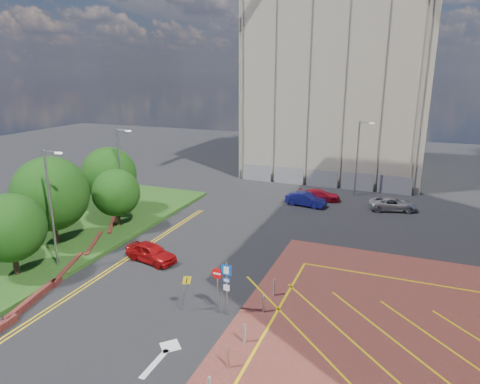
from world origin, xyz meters
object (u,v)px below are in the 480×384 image
Objects in this scene: tree_b at (51,194)px; car_red_back at (320,195)px; car_blue_back at (306,199)px; sign_cluster at (223,283)px; car_red_left at (151,252)px; tree_d at (109,174)px; lamp_left_far at (120,170)px; lamp_left_near at (51,204)px; tree_c at (116,193)px; warning_sign at (185,289)px; lamp_back at (358,156)px; car_silver_back at (392,204)px; tree_a at (10,228)px.

tree_b is 1.61× the size of car_red_back.
sign_cluster is at bearing -170.48° from car_blue_back.
car_red_left is at bearing 138.32° from car_red_back.
tree_d is at bearing 127.89° from car_blue_back.
tree_d is at bearing 97.13° from tree_b.
lamp_left_far is 20.12m from car_red_back.
lamp_left_near is at bearing 135.86° from car_red_left.
sign_cluster is (14.72, -11.02, -2.71)m from lamp_left_far.
car_blue_back is (-0.35, 21.25, -1.29)m from sign_cluster.
car_red_left is at bearing -36.31° from tree_c.
car_red_left is 0.95× the size of car_red_back.
car_red_back is at bearing -14.90° from car_blue_back.
lamp_left_near is (4.08, -11.00, 0.79)m from tree_d.
lamp_left_near is 3.55× the size of warning_sign.
car_red_left is at bearing -39.39° from tree_d.
lamp_left_far reaches higher than car_red_back.
car_red_left is at bearing -116.68° from lamp_back.
tree_b reaches higher than warning_sign.
lamp_back is at bearing 28.72° from car_silver_back.
lamp_left_far is at bearing 102.13° from car_silver_back.
tree_c is 1.22× the size of car_blue_back.
tree_d is 0.76× the size of lamp_left_far.
car_red_back is 7.21m from car_silver_back.
tree_b is 0.84× the size of lamp_back.
tree_b is 5.49m from tree_c.
lamp_left_near is at bearing 157.15° from car_blue_back.
tree_d is 0.76× the size of lamp_left_near.
tree_a is 32.69m from car_silver_back.
tree_b is at bearing 146.71° from car_blue_back.
car_silver_back is (22.08, 23.93, -2.88)m from tree_a.
sign_cluster is 21.29m from car_blue_back.
car_red_left is at bearing 137.81° from warning_sign.
tree_b reaches higher than tree_a.
warning_sign is at bearing 141.42° from car_silver_back.
tree_b is 1.70× the size of car_red_left.
tree_d is 19.50m from warning_sign.
tree_d reaches higher than car_red_back.
car_red_back is (14.89, 24.41, -2.90)m from tree_a.
lamp_back is 3.55× the size of warning_sign.
tree_b is at bearing -111.80° from tree_c.
lamp_back reaches higher than car_silver_back.
car_red_left is (9.23, -7.58, -3.19)m from tree_d.
warning_sign is (10.64, -1.55, -3.23)m from lamp_left_near.
car_red_back is at bearing 33.26° from tree_d.
tree_d is 21.05m from car_red_back.
warning_sign is 25.48m from car_silver_back.
warning_sign reaches higher than car_silver_back.
tree_a is 1.29× the size of car_red_back.
lamp_back reaches higher than car_red_left.
sign_cluster is 0.71× the size of car_silver_back.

